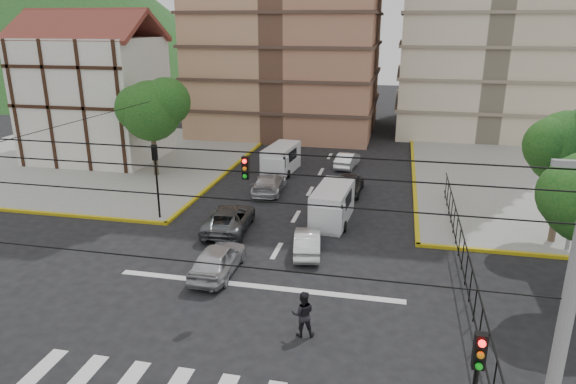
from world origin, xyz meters
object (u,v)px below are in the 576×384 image
(car_silver_front_left, at_px, (218,259))
(pedestrian_crosswalk, at_px, (303,314))
(car_white_front_right, at_px, (307,242))
(traffic_light_nw, at_px, (156,169))
(van_left_lane, at_px, (280,160))
(van_right_lane, at_px, (332,206))

(car_silver_front_left, xyz_separation_m, pedestrian_crosswalk, (4.77, -4.07, 0.18))
(car_white_front_right, bearing_deg, traffic_light_nw, -25.41)
(van_left_lane, height_order, pedestrian_crosswalk, van_left_lane)
(car_silver_front_left, height_order, car_white_front_right, car_silver_front_left)
(traffic_light_nw, height_order, car_silver_front_left, traffic_light_nw)
(traffic_light_nw, xyz_separation_m, car_white_front_right, (9.37, -2.71, -2.50))
(van_left_lane, bearing_deg, pedestrian_crosswalk, -68.91)
(van_right_lane, xyz_separation_m, car_silver_front_left, (-4.32, -7.44, -0.29))
(traffic_light_nw, bearing_deg, van_left_lane, 66.94)
(car_white_front_right, xyz_separation_m, pedestrian_crosswalk, (1.11, -7.14, 0.30))
(van_left_lane, height_order, car_silver_front_left, van_left_lane)
(traffic_light_nw, distance_m, van_left_lane, 12.33)
(car_silver_front_left, bearing_deg, traffic_light_nw, -44.80)
(traffic_light_nw, bearing_deg, car_white_front_right, -16.12)
(car_silver_front_left, bearing_deg, car_white_front_right, -139.38)
(car_silver_front_left, bearing_deg, van_left_lane, -86.24)
(traffic_light_nw, height_order, van_right_lane, traffic_light_nw)
(traffic_light_nw, xyz_separation_m, pedestrian_crosswalk, (10.48, -9.85, -2.21))
(traffic_light_nw, bearing_deg, pedestrian_crosswalk, -43.21)
(van_right_lane, distance_m, van_left_lane, 10.89)
(car_silver_front_left, xyz_separation_m, car_white_front_right, (3.66, 3.08, -0.12))
(van_right_lane, bearing_deg, pedestrian_crosswalk, -83.38)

